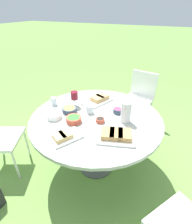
{
  "coord_description": "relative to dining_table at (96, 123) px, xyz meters",
  "views": [
    {
      "loc": [
        1.45,
        0.71,
        1.8
      ],
      "look_at": [
        0.0,
        0.0,
        0.82
      ],
      "focal_mm": 28.0,
      "sensor_mm": 36.0,
      "label": 1
    }
  ],
  "objects": [
    {
      "name": "platter_bread_main",
      "position": [
        -0.34,
        -0.13,
        0.12
      ],
      "size": [
        0.43,
        0.33,
        0.07
      ],
      "color": "white",
      "rests_on": "dining_table"
    },
    {
      "name": "platter_charcuterie",
      "position": [
        0.46,
        -0.1,
        0.11
      ],
      "size": [
        0.34,
        0.3,
        0.06
      ],
      "color": "white",
      "rests_on": "dining_table"
    },
    {
      "name": "dining_table",
      "position": [
        0.0,
        0.0,
        0.0
      ],
      "size": [
        1.44,
        1.44,
        0.76
      ],
      "color": "#4C4C51",
      "rests_on": "ground_plane"
    },
    {
      "name": "cup_water_near",
      "position": [
        -0.04,
        -0.1,
        0.13
      ],
      "size": [
        0.08,
        0.08,
        0.09
      ],
      "color": "silver",
      "rests_on": "dining_table"
    },
    {
      "name": "wine_glass",
      "position": [
        -0.11,
        -0.34,
        0.22
      ],
      "size": [
        0.08,
        0.08,
        0.19
      ],
      "color": "silver",
      "rests_on": "dining_table"
    },
    {
      "name": "bowl_fries",
      "position": [
        0.04,
        -0.32,
        0.12
      ],
      "size": [
        0.16,
        0.16,
        0.05
      ],
      "color": "#334256",
      "rests_on": "dining_table"
    },
    {
      "name": "bowl_dip_cream",
      "position": [
        0.22,
        -0.4,
        0.12
      ],
      "size": [
        0.16,
        0.16,
        0.06
      ],
      "color": "white",
      "rests_on": "dining_table"
    },
    {
      "name": "water_pitcher",
      "position": [
        -0.05,
        0.32,
        0.2
      ],
      "size": [
        0.11,
        0.1,
        0.23
      ],
      "color": "silver",
      "rests_on": "dining_table"
    },
    {
      "name": "ground_plane",
      "position": [
        0.0,
        0.0,
        -0.67
      ],
      "size": [
        40.0,
        40.0,
        0.0
      ],
      "primitive_type": "plane",
      "color": "#668E42"
    },
    {
      "name": "cup_water_far",
      "position": [
        -0.02,
        -0.59,
        0.13
      ],
      "size": [
        0.07,
        0.07,
        0.1
      ],
      "color": "silver",
      "rests_on": "dining_table"
    },
    {
      "name": "bowl_olives",
      "position": [
        0.07,
        0.08,
        0.11
      ],
      "size": [
        0.09,
        0.09,
        0.04
      ],
      "color": "#B74733",
      "rests_on": "dining_table"
    },
    {
      "name": "bowl_salad",
      "position": [
        0.19,
        -0.17,
        0.12
      ],
      "size": [
        0.16,
        0.16,
        0.06
      ],
      "color": "#B74733",
      "rests_on": "dining_table"
    },
    {
      "name": "chair_far_back",
      "position": [
        -1.28,
        0.2,
        -0.15
      ],
      "size": [
        0.48,
        0.5,
        0.89
      ],
      "color": "white",
      "rests_on": "ground_plane"
    },
    {
      "name": "platter_sandwich_side",
      "position": [
        0.24,
        0.32,
        0.12
      ],
      "size": [
        0.34,
        0.4,
        0.07
      ],
      "color": "white",
      "rests_on": "dining_table"
    },
    {
      "name": "bowl_dip_red",
      "position": [
        -0.18,
        0.19,
        0.12
      ],
      "size": [
        0.1,
        0.1,
        0.06
      ],
      "color": "#334256",
      "rests_on": "dining_table"
    }
  ]
}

